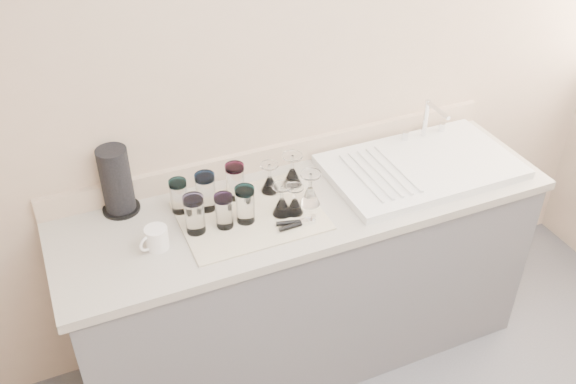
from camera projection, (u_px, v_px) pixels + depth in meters
name	position (u px, v px, depth m)	size (l,w,h in m)	color
room_envelope	(550.00, 259.00, 1.35)	(3.54, 3.50, 2.52)	#56565B
counter_unit	(305.00, 279.00, 2.89)	(2.06, 0.62, 0.90)	slate
sink_unit	(421.00, 166.00, 2.80)	(0.82, 0.50, 0.22)	white
dish_towel	(250.00, 215.00, 2.53)	(0.55, 0.42, 0.01)	silver
tumbler_teal	(179.00, 196.00, 2.51)	(0.07, 0.07, 0.14)	white
tumbler_cyan	(206.00, 191.00, 2.52)	(0.08, 0.08, 0.16)	white
tumbler_purple	(235.00, 181.00, 2.58)	(0.08, 0.08, 0.15)	white
tumbler_magenta	(195.00, 214.00, 2.40)	(0.08, 0.08, 0.16)	white
tumbler_blue	(224.00, 211.00, 2.43)	(0.07, 0.07, 0.14)	white
tumbler_lavender	(245.00, 204.00, 2.46)	(0.08, 0.08, 0.15)	white
goblet_back_left	(270.00, 182.00, 2.64)	(0.07, 0.07, 0.13)	white
goblet_back_right	(292.00, 175.00, 2.67)	(0.08, 0.08, 0.15)	white
goblet_front_left	(282.00, 204.00, 2.51)	(0.08, 0.08, 0.14)	white
goblet_front_right	(310.00, 193.00, 2.56)	(0.08, 0.08, 0.15)	white
goblet_extra	(295.00, 204.00, 2.52)	(0.07, 0.07, 0.12)	white
can_opener	(297.00, 223.00, 2.47)	(0.15, 0.06, 0.02)	silver
white_mug	(156.00, 238.00, 2.36)	(0.13, 0.11, 0.09)	white
paper_towel_roll	(116.00, 181.00, 2.49)	(0.15, 0.15, 0.28)	black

